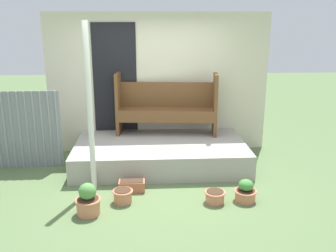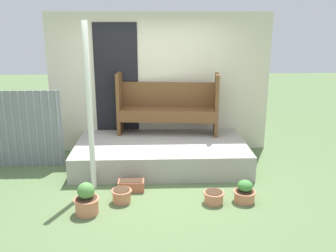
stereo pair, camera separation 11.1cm
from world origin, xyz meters
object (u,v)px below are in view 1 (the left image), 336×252
object	(u,v)px
bench	(167,104)
flower_pot_right	(215,196)
flower_pot_left	(88,201)
flower_pot_middle	(123,195)
flower_pot_far_right	(246,192)
support_post	(90,109)
planter_box_rect	(132,186)

from	to	relation	value
bench	flower_pot_right	world-z (taller)	bench
flower_pot_left	flower_pot_middle	distance (m)	0.53
flower_pot_far_right	flower_pot_right	bearing A→B (deg)	-177.13
flower_pot_right	flower_pot_far_right	bearing A→B (deg)	2.87
flower_pot_middle	support_post	bearing A→B (deg)	133.43
bench	flower_pot_left	world-z (taller)	bench
flower_pot_left	planter_box_rect	world-z (taller)	flower_pot_left
bench	planter_box_rect	world-z (taller)	bench
flower_pot_middle	planter_box_rect	world-z (taller)	flower_pot_middle
flower_pot_left	flower_pot_far_right	bearing A→B (deg)	6.48
flower_pot_right	flower_pot_far_right	world-z (taller)	flower_pot_far_right
flower_pot_left	flower_pot_right	world-z (taller)	flower_pot_left
support_post	flower_pot_right	bearing A→B (deg)	-17.93
flower_pot_middle	flower_pot_right	distance (m)	1.29
flower_pot_far_right	planter_box_rect	xyz separation A→B (m)	(-1.61, 0.42, -0.06)
bench	flower_pot_left	distance (m)	2.62
support_post	flower_pot_right	xyz separation A→B (m)	(1.74, -0.56, -1.13)
flower_pot_far_right	planter_box_rect	size ratio (longest dim) A/B	0.83
flower_pot_right	flower_pot_far_right	distance (m)	0.44
bench	flower_pot_middle	world-z (taller)	bench
bench	flower_pot_far_right	xyz separation A→B (m)	(1.00, -1.98, -0.83)
support_post	planter_box_rect	distance (m)	1.29
flower_pot_middle	flower_pot_right	size ratio (longest dim) A/B	0.98
bench	flower_pot_left	size ratio (longest dim) A/B	4.25
support_post	planter_box_rect	size ratio (longest dim) A/B	6.35
flower_pot_right	bench	bearing A→B (deg)	105.73
support_post	bench	xyz separation A→B (m)	(1.18, 1.44, -0.26)
support_post	flower_pot_left	world-z (taller)	support_post
support_post	planter_box_rect	world-z (taller)	support_post
flower_pot_left	planter_box_rect	xyz separation A→B (m)	(0.55, 0.66, -0.11)
flower_pot_left	flower_pot_right	bearing A→B (deg)	7.39
flower_pot_middle	planter_box_rect	size ratio (longest dim) A/B	0.75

